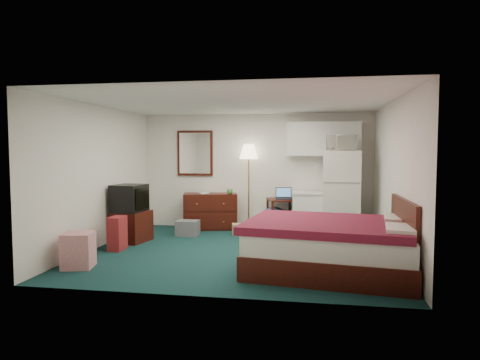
% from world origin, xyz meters
% --- Properties ---
extents(floor, '(5.00, 4.50, 0.01)m').
position_xyz_m(floor, '(0.00, 0.00, 0.00)').
color(floor, black).
rests_on(floor, ground).
extents(ceiling, '(5.00, 4.50, 0.01)m').
position_xyz_m(ceiling, '(0.00, 0.00, 2.50)').
color(ceiling, white).
rests_on(ceiling, walls).
extents(walls, '(5.01, 4.51, 2.50)m').
position_xyz_m(walls, '(0.00, 0.00, 1.25)').
color(walls, white).
rests_on(walls, floor).
extents(mirror, '(0.80, 0.06, 1.00)m').
position_xyz_m(mirror, '(-1.35, 2.22, 1.65)').
color(mirror, white).
rests_on(mirror, walls).
extents(upper_cabinets, '(1.50, 0.35, 0.70)m').
position_xyz_m(upper_cabinets, '(1.45, 2.08, 1.95)').
color(upper_cabinets, white).
rests_on(upper_cabinets, walls).
extents(headboard, '(0.06, 1.56, 1.00)m').
position_xyz_m(headboard, '(2.46, -0.95, 0.55)').
color(headboard, black).
rests_on(headboard, walls).
extents(dresser, '(1.23, 0.77, 0.78)m').
position_xyz_m(dresser, '(-0.95, 1.98, 0.39)').
color(dresser, black).
rests_on(dresser, floor).
extents(floor_lamp, '(0.51, 0.51, 1.84)m').
position_xyz_m(floor_lamp, '(-0.12, 2.05, 0.92)').
color(floor_lamp, '#CE8E42').
rests_on(floor_lamp, floor).
extents(desk, '(0.69, 0.69, 0.70)m').
position_xyz_m(desk, '(0.60, 1.93, 0.35)').
color(desk, black).
rests_on(desk, floor).
extents(exercise_ball, '(0.58, 0.58, 0.53)m').
position_xyz_m(exercise_ball, '(0.45, 1.96, 0.26)').
color(exercise_ball, navy).
rests_on(exercise_ball, floor).
extents(kitchen_counter, '(0.76, 0.59, 0.82)m').
position_xyz_m(kitchen_counter, '(1.22, 1.91, 0.41)').
color(kitchen_counter, white).
rests_on(kitchen_counter, floor).
extents(fridge, '(0.77, 0.77, 1.71)m').
position_xyz_m(fridge, '(1.81, 1.56, 0.85)').
color(fridge, silver).
rests_on(fridge, floor).
extents(bed, '(2.44, 2.03, 0.71)m').
position_xyz_m(bed, '(1.48, -0.95, 0.36)').
color(bed, maroon).
rests_on(bed, floor).
extents(tv_stand, '(0.68, 0.72, 0.57)m').
position_xyz_m(tv_stand, '(-2.12, 0.50, 0.29)').
color(tv_stand, black).
rests_on(tv_stand, floor).
extents(suitcase, '(0.22, 0.36, 0.58)m').
position_xyz_m(suitcase, '(-2.08, -0.20, 0.29)').
color(suitcase, maroon).
rests_on(suitcase, floor).
extents(retail_box, '(0.49, 0.49, 0.51)m').
position_xyz_m(retail_box, '(-2.14, -1.33, 0.26)').
color(retail_box, beige).
rests_on(retail_box, floor).
extents(file_bin, '(0.44, 0.34, 0.30)m').
position_xyz_m(file_bin, '(-1.23, 1.20, 0.15)').
color(file_bin, slate).
rests_on(file_bin, floor).
extents(cardboard_box_a, '(0.31, 0.28, 0.23)m').
position_xyz_m(cardboard_box_a, '(-0.23, 1.43, 0.11)').
color(cardboard_box_a, '#89764F').
rests_on(cardboard_box_a, floor).
extents(cardboard_box_b, '(0.26, 0.30, 0.28)m').
position_xyz_m(cardboard_box_b, '(0.31, 1.44, 0.14)').
color(cardboard_box_b, '#89764F').
rests_on(cardboard_box_b, floor).
extents(laptop, '(0.36, 0.31, 0.23)m').
position_xyz_m(laptop, '(0.65, 1.90, 0.81)').
color(laptop, black).
rests_on(laptop, desk).
extents(crt_tv, '(0.62, 0.65, 0.50)m').
position_xyz_m(crt_tv, '(-2.14, 0.46, 0.82)').
color(crt_tv, black).
rests_on(crt_tv, tv_stand).
extents(microwave, '(0.58, 0.35, 0.38)m').
position_xyz_m(microwave, '(1.78, 1.54, 1.90)').
color(microwave, silver).
rests_on(microwave, fridge).
extents(book_a, '(0.17, 0.10, 0.24)m').
position_xyz_m(book_a, '(-1.15, 1.84, 0.90)').
color(book_a, '#89764F').
rests_on(book_a, dresser).
extents(book_b, '(0.15, 0.06, 0.20)m').
position_xyz_m(book_b, '(-1.12, 2.07, 0.88)').
color(book_b, '#89764F').
rests_on(book_b, dresser).
extents(mug, '(0.14, 0.12, 0.13)m').
position_xyz_m(mug, '(-0.51, 1.94, 0.84)').
color(mug, '#4F9845').
rests_on(mug, dresser).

